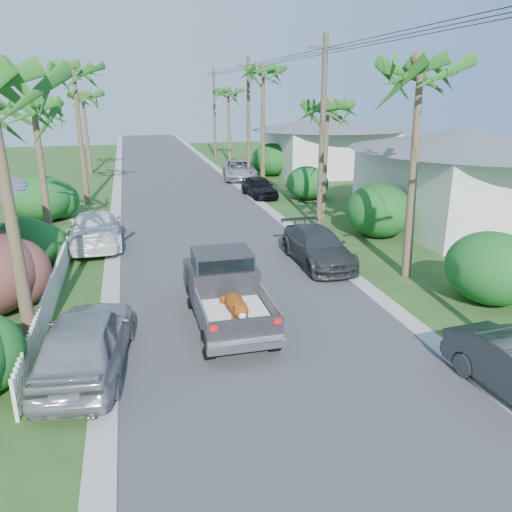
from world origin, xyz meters
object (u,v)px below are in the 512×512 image
object	(u,v)px
palm_r_c	(263,68)
palm_r_a	(424,62)
parked_car_rm	(318,247)
parked_car_lf	(96,229)
pickup_truck	(225,287)
palm_r_b	(327,104)
utility_pole_c	(248,119)
palm_l_c	(73,66)
utility_pole_d	(214,112)
parked_car_rf	(259,187)
palm_l_d	(82,93)
palm_r_d	(228,90)
parked_car_ln	(86,341)
utility_pole_b	(322,134)
palm_l_b	(32,101)
house_right_far	(329,148)
house_right_near	(465,181)
parked_car_rd	(239,170)

from	to	relation	value
palm_r_c	palm_r_a	bearing A→B (deg)	-89.71
parked_car_rm	parked_car_lf	distance (m)	9.77
pickup_truck	palm_r_b	world-z (taller)	palm_r_b
pickup_truck	palm_r_b	size ratio (longest dim) A/B	0.71
parked_car_rm	palm_r_a	bearing A→B (deg)	-36.24
pickup_truck	utility_pole_c	bearing A→B (deg)	74.92
palm_l_c	utility_pole_d	distance (m)	24.22
parked_car_rm	parked_car_rf	xyz separation A→B (m)	(1.14, 13.46, -0.02)
palm_l_d	palm_r_d	distance (m)	14.32
pickup_truck	palm_r_a	xyz separation A→B (m)	(7.22, 2.18, 6.41)
palm_l_c	utility_pole_c	world-z (taller)	palm_l_c
parked_car_rf	palm_r_c	bearing A→B (deg)	67.98
parked_car_ln	parked_car_lf	world-z (taller)	parked_car_ln
palm_r_d	utility_pole_b	bearing A→B (deg)	-91.91
palm_l_d	utility_pole_b	bearing A→B (deg)	-60.05
parked_car_lf	palm_r_d	bearing A→B (deg)	-113.84
parked_car_ln	palm_l_d	bearing A→B (deg)	-79.83
palm_r_d	utility_pole_c	xyz separation A→B (m)	(-0.90, -12.00, -2.14)
palm_l_b	palm_r_d	distance (m)	31.00
house_right_far	utility_pole_d	bearing A→B (deg)	119.65
parked_car_rf	palm_r_a	bearing A→B (deg)	-88.52
palm_r_a	house_right_near	distance (m)	10.39
palm_l_b	palm_l_c	size ratio (longest dim) A/B	0.80
palm_r_c	utility_pole_c	bearing A→B (deg)	106.70
utility_pole_c	palm_r_c	bearing A→B (deg)	-73.30
parked_car_lf	parked_car_rm	bearing A→B (deg)	150.65
parked_car_rm	parked_car_lf	size ratio (longest dim) A/B	0.87
palm_r_c	utility_pole_c	xyz separation A→B (m)	(-0.60, 2.00, -3.51)
parked_car_lf	palm_l_d	size ratio (longest dim) A/B	0.70
palm_r_d	pickup_truck	bearing A→B (deg)	-101.59
parked_car_lf	utility_pole_c	xyz separation A→B (m)	(10.60, 15.41, 3.82)
parked_car_rm	palm_r_b	world-z (taller)	palm_r_b
parked_car_lf	palm_l_c	world-z (taller)	palm_l_c
palm_r_c	house_right_near	size ratio (longest dim) A/B	1.04
parked_car_rm	parked_car_rf	size ratio (longest dim) A/B	1.21
parked_car_ln	palm_r_d	world-z (taller)	palm_r_d
palm_l_b	palm_r_d	xyz separation A→B (m)	(13.30, 28.00, 0.59)
palm_r_a	utility_pole_d	xyz separation A→B (m)	(-0.70, 37.00, -2.82)
parked_car_rf	parked_car_ln	distance (m)	21.86
parked_car_rf	house_right_near	world-z (taller)	house_right_near
palm_r_a	parked_car_lf	bearing A→B (deg)	149.76
palm_l_d	palm_r_b	world-z (taller)	palm_l_d
pickup_truck	parked_car_lf	bearing A→B (deg)	114.98
house_right_far	utility_pole_b	size ratio (longest dim) A/B	1.00
parked_car_rd	house_right_near	xyz separation A→B (m)	(8.00, -16.61, 1.49)
palm_r_a	pickup_truck	bearing A→B (deg)	-163.22
palm_r_b	utility_pole_b	distance (m)	2.61
palm_l_c	house_right_far	xyz separation A→B (m)	(19.00, 8.00, -5.79)
palm_l_c	utility_pole_b	world-z (taller)	palm_l_c
parked_car_rd	palm_l_b	world-z (taller)	palm_l_b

